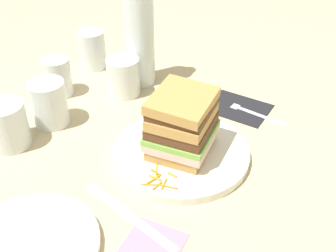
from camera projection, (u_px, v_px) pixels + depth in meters
ground_plane at (179, 149)px, 0.77m from camera, size 3.00×3.00×0.00m
main_plate at (181, 153)px, 0.75m from camera, size 0.25×0.25×0.02m
sandwich at (182, 124)px, 0.71m from camera, size 0.14×0.13×0.12m
carrot_shred_0 at (152, 180)px, 0.68m from camera, size 0.03×0.01×0.00m
carrot_shred_1 at (157, 186)px, 0.67m from camera, size 0.02×0.00×0.00m
carrot_shred_2 at (164, 184)px, 0.67m from camera, size 0.03×0.01×0.00m
carrot_shred_3 at (169, 187)px, 0.66m from camera, size 0.01×0.03×0.00m
carrot_shred_4 at (156, 172)px, 0.69m from camera, size 0.01×0.02×0.00m
carrot_shred_5 at (157, 171)px, 0.70m from camera, size 0.03×0.02×0.00m
carrot_shred_6 at (151, 185)px, 0.67m from camera, size 0.02×0.03×0.00m
carrot_shred_7 at (172, 175)px, 0.69m from camera, size 0.01×0.02×0.00m
carrot_shred_8 at (155, 178)px, 0.68m from camera, size 0.01×0.02×0.00m
carrot_shred_9 at (196, 128)px, 0.80m from camera, size 0.00×0.02×0.00m
carrot_shred_10 at (194, 121)px, 0.82m from camera, size 0.02×0.01×0.00m
carrot_shred_11 at (189, 126)px, 0.80m from camera, size 0.02×0.02×0.00m
carrot_shred_12 at (189, 119)px, 0.82m from camera, size 0.02×0.01×0.00m
carrot_shred_13 at (197, 126)px, 0.80m from camera, size 0.00×0.02×0.00m
carrot_shred_14 at (198, 125)px, 0.80m from camera, size 0.02×0.02×0.00m
napkin_dark at (238, 108)px, 0.88m from camera, size 0.11×0.14×0.00m
fork at (248, 110)px, 0.87m from camera, size 0.02×0.17×0.00m
knife at (132, 217)px, 0.63m from camera, size 0.04×0.20×0.00m
juice_glass at (123, 78)px, 0.91m from camera, size 0.07×0.07×0.09m
water_bottle at (139, 26)px, 0.90m from camera, size 0.07×0.07×0.31m
empty_tumbler_0 at (92, 50)px, 1.01m from camera, size 0.07×0.07×0.09m
empty_tumbler_1 at (49, 103)px, 0.81m from camera, size 0.07×0.07×0.09m
empty_tumbler_2 at (7, 125)px, 0.76m from camera, size 0.08×0.08×0.09m
empty_tumbler_3 at (58, 77)px, 0.91m from camera, size 0.06×0.06×0.09m
side_plate at (30, 248)px, 0.58m from camera, size 0.20×0.20×0.01m
napkin_pink at (152, 246)px, 0.59m from camera, size 0.10×0.10×0.00m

